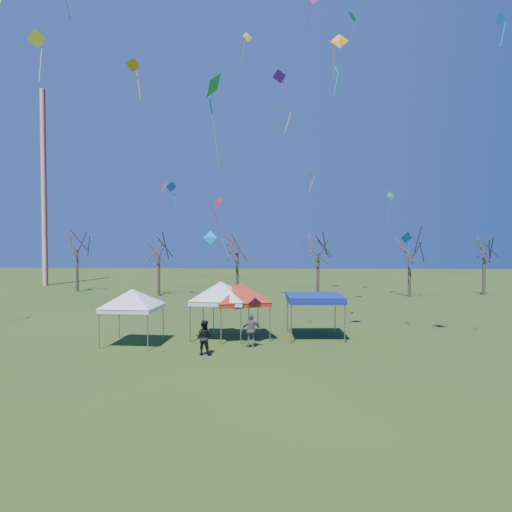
# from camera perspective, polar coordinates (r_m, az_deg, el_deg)

# --- Properties ---
(ground) EXTENTS (140.00, 140.00, 0.00)m
(ground) POSITION_cam_1_polar(r_m,az_deg,el_deg) (23.95, -1.83, -12.11)
(ground) COLOR #2D4C18
(ground) RESTS_ON ground
(radio_mast) EXTENTS (0.70, 0.70, 25.00)m
(radio_mast) POSITION_cam_1_polar(r_m,az_deg,el_deg) (64.81, -25.00, 7.72)
(radio_mast) COLOR silver
(radio_mast) RESTS_ON ground
(tree_0) EXTENTS (3.83, 3.83, 8.44)m
(tree_0) POSITION_cam_1_polar(r_m,az_deg,el_deg) (55.39, -21.52, 2.54)
(tree_0) COLOR #3D2D21
(tree_0) RESTS_ON ground
(tree_1) EXTENTS (3.42, 3.42, 7.54)m
(tree_1) POSITION_cam_1_polar(r_m,az_deg,el_deg) (49.43, -12.10, 1.91)
(tree_1) COLOR #3D2D21
(tree_1) RESTS_ON ground
(tree_2) EXTENTS (3.71, 3.71, 8.18)m
(tree_2) POSITION_cam_1_polar(r_m,az_deg,el_deg) (47.72, -2.38, 2.55)
(tree_2) COLOR #3D2D21
(tree_2) RESTS_ON ground
(tree_3) EXTENTS (3.59, 3.59, 7.91)m
(tree_3) POSITION_cam_1_polar(r_m,az_deg,el_deg) (47.38, 7.76, 2.28)
(tree_3) COLOR #3D2D21
(tree_3) RESTS_ON ground
(tree_4) EXTENTS (3.58, 3.58, 7.89)m
(tree_4) POSITION_cam_1_polar(r_m,az_deg,el_deg) (49.06, 18.69, 2.16)
(tree_4) COLOR #3D2D21
(tree_4) RESTS_ON ground
(tree_5) EXTENTS (3.39, 3.39, 7.46)m
(tree_5) POSITION_cam_1_polar(r_m,az_deg,el_deg) (53.87, 26.66, 1.68)
(tree_5) COLOR #3D2D21
(tree_5) RESTS_ON ground
(tent_white_west) EXTENTS (4.06, 4.06, 3.58)m
(tent_white_west) POSITION_cam_1_polar(r_m,az_deg,el_deg) (26.50, -15.21, -4.45)
(tent_white_west) COLOR gray
(tent_white_west) RESTS_ON ground
(tent_white_mid) EXTENTS (4.42, 4.42, 3.91)m
(tent_white_mid) POSITION_cam_1_polar(r_m,az_deg,el_deg) (27.25, -4.44, -3.66)
(tent_white_mid) COLOR gray
(tent_white_mid) RESTS_ON ground
(tent_red) EXTENTS (4.12, 4.12, 3.79)m
(tent_red) POSITION_cam_1_polar(r_m,az_deg,el_deg) (27.11, -1.94, -3.89)
(tent_red) COLOR gray
(tent_red) RESTS_ON ground
(tent_blue) EXTENTS (3.42, 3.42, 2.56)m
(tent_blue) POSITION_cam_1_polar(r_m,az_deg,el_deg) (27.61, 7.33, -5.27)
(tent_blue) COLOR gray
(tent_blue) RESTS_ON ground
(person_grey) EXTENTS (1.17, 0.69, 1.87)m
(person_grey) POSITION_cam_1_polar(r_m,az_deg,el_deg) (25.07, -0.60, -9.28)
(person_grey) COLOR slate
(person_grey) RESTS_ON ground
(person_dark) EXTENTS (0.98, 0.83, 1.77)m
(person_dark) POSITION_cam_1_polar(r_m,az_deg,el_deg) (23.70, -6.53, -10.07)
(person_dark) COLOR black
(person_dark) RESTS_ON ground
(kite_8) EXTENTS (1.21, 0.56, 3.50)m
(kite_8) POSITION_cam_1_polar(r_m,az_deg,el_deg) (36.65, -25.74, 23.24)
(kite_8) COLOR yellow
(kite_8) RESTS_ON ground
(kite_13) EXTENTS (1.30, 1.16, 2.83)m
(kite_13) POSITION_cam_1_polar(r_m,az_deg,el_deg) (45.51, -10.55, 8.48)
(kite_13) COLOR blue
(kite_13) RESTS_ON ground
(kite_1) EXTENTS (0.84, 0.44, 1.92)m
(kite_1) POSITION_cam_1_polar(r_m,az_deg,el_deg) (26.98, -5.77, 2.25)
(kite_1) COLOR #158BE3
(kite_1) RESTS_ON ground
(kite_19) EXTENTS (0.63, 0.84, 2.03)m
(kite_19) POSITION_cam_1_polar(r_m,az_deg,el_deg) (46.26, 6.89, 9.99)
(kite_19) COLOR gold
(kite_19) RESTS_ON ground
(kite_12) EXTENTS (1.08, 0.79, 3.31)m
(kite_12) POSITION_cam_1_polar(r_m,az_deg,el_deg) (48.37, 16.51, 7.13)
(kite_12) COLOR green
(kite_12) RESTS_ON ground
(kite_18) EXTENTS (0.65, 0.81, 1.89)m
(kite_18) POSITION_cam_1_polar(r_m,az_deg,el_deg) (30.58, 10.09, 21.83)
(kite_18) COLOR #0DCFAC
(kite_18) RESTS_ON ground
(kite_7) EXTENTS (1.29, 1.22, 3.30)m
(kite_7) POSITION_cam_1_polar(r_m,az_deg,el_deg) (40.56, -15.13, 21.99)
(kite_7) COLOR #EEA50C
(kite_7) RESTS_ON ground
(kite_17) EXTENTS (0.88, 0.61, 2.50)m
(kite_17) POSITION_cam_1_polar(r_m,az_deg,el_deg) (30.70, 18.29, 2.05)
(kite_17) COLOR blue
(kite_17) RESTS_ON ground
(kite_22) EXTENTS (0.73, 0.86, 2.46)m
(kite_22) POSITION_cam_1_polar(r_m,az_deg,el_deg) (44.52, 6.29, 2.04)
(kite_22) COLOR #6A1BC3
(kite_22) RESTS_ON ground
(kite_9) EXTENTS (0.42, 0.67, 1.68)m
(kite_9) POSITION_cam_1_polar(r_m,az_deg,el_deg) (27.14, 28.30, 24.46)
(kite_9) COLOR #168CE9
(kite_9) RESTS_ON ground
(kite_27) EXTENTS (0.96, 0.63, 2.36)m
(kite_27) POSITION_cam_1_polar(r_m,az_deg,el_deg) (26.96, 10.38, 24.89)
(kite_27) COLOR orange
(kite_27) RESTS_ON ground
(kite_24) EXTENTS (0.49, 0.83, 2.11)m
(kite_24) POSITION_cam_1_polar(r_m,az_deg,el_deg) (35.62, 3.95, 17.64)
(kite_24) COLOR yellow
(kite_24) RESTS_ON ground
(kite_25) EXTENTS (0.94, 0.78, 1.77)m
(kite_25) POSITION_cam_1_polar(r_m,az_deg,el_deg) (27.08, 2.97, 21.46)
(kite_25) COLOR #5717A1
(kite_25) RESTS_ON ground
(kite_11) EXTENTS (1.16, 1.35, 2.68)m
(kite_11) POSITION_cam_1_polar(r_m,az_deg,el_deg) (36.65, -4.82, 6.69)
(kite_11) COLOR red
(kite_11) RESTS_ON ground
(kite_6) EXTENTS (1.13, 1.52, 3.17)m
(kite_6) POSITION_cam_1_polar(r_m,az_deg,el_deg) (49.18, 12.04, 27.22)
(kite_6) COLOR #16932A
(kite_6) RESTS_ON ground
(kite_2) EXTENTS (1.11, 1.37, 2.94)m
(kite_2) POSITION_cam_1_polar(r_m,az_deg,el_deg) (46.75, -11.41, 8.42)
(kite_2) COLOR red
(kite_2) RESTS_ON ground
(kite_5) EXTENTS (0.90, 1.35, 4.12)m
(kite_5) POSITION_cam_1_polar(r_m,az_deg,el_deg) (21.63, -5.41, 20.40)
(kite_5) COLOR green
(kite_5) RESTS_ON ground
(kite_26) EXTENTS (1.12, 1.05, 2.94)m
(kite_26) POSITION_cam_1_polar(r_m,az_deg,el_deg) (42.87, -1.08, 25.64)
(kite_26) COLOR #EFAE19
(kite_26) RESTS_ON ground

